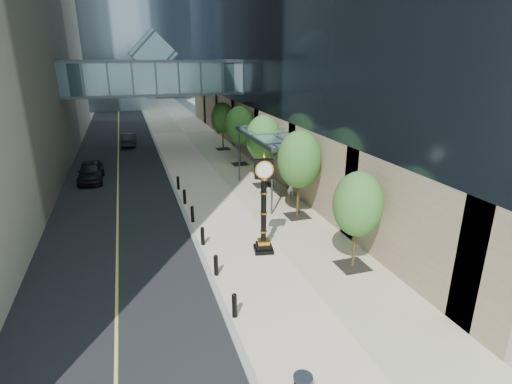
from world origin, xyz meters
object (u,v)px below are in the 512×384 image
Objects in this scene: car_far at (129,139)px; pedestrian at (291,187)px; street_clock at (264,211)px; car_near at (91,171)px.

pedestrian is at bearing 120.29° from car_far.
car_far is at bearing -45.47° from pedestrian.
street_clock reaches higher than car_near.
street_clock is 1.11× the size of car_near.
car_far is (3.15, 12.67, -0.09)m from car_near.
car_near is 1.09× the size of car_far.
street_clock is 18.14m from car_near.
car_near is at bearing 80.53° from car_far.
pedestrian is at bearing 68.43° from street_clock.
street_clock is at bearing 106.27° from car_far.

